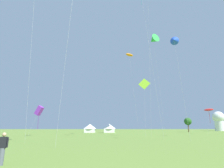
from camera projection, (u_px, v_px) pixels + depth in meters
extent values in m
cylinder|color=#B2B2B7|center=(31.00, 52.00, 27.29)|extent=(1.67, 1.19, 26.09)
cube|color=purple|center=(39.00, 111.00, 45.08)|extent=(2.30, 1.62, 2.51)
cylinder|color=#63238B|center=(38.00, 121.00, 44.49)|extent=(0.07, 0.07, 3.83)
cylinder|color=#B2B2B7|center=(34.00, 123.00, 43.64)|extent=(1.60, 1.51, 6.05)
cone|color=green|center=(153.00, 40.00, 61.47)|extent=(4.13, 4.17, 3.48)
cylinder|color=#B2B2B7|center=(159.00, 83.00, 57.02)|extent=(1.48, 1.81, 30.90)
ellipsoid|color=red|center=(209.00, 110.00, 55.57)|extent=(2.69, 2.88, 0.98)
cylinder|color=maroon|center=(210.00, 117.00, 55.05)|extent=(0.06, 0.06, 3.47)
cylinder|color=#B2B2B7|center=(209.00, 122.00, 53.92)|extent=(1.84, 1.67, 7.25)
cylinder|color=#B2B2B7|center=(151.00, 57.00, 34.87)|extent=(2.44, 1.86, 30.39)
cylinder|color=#B2B2B7|center=(149.00, 53.00, 42.52)|extent=(1.58, 2.43, 37.78)
cube|color=#99DB2D|center=(144.00, 84.00, 43.45)|extent=(2.72, 1.09, 2.83)
cylinder|color=#B2B2B7|center=(145.00, 109.00, 40.90)|extent=(0.66, 2.36, 12.13)
cone|color=blue|center=(174.00, 40.00, 30.28)|extent=(1.93, 1.96, 1.65)
cylinder|color=#B2B2B7|center=(182.00, 87.00, 28.11)|extent=(0.91, 0.62, 16.17)
ellipsoid|color=orange|center=(129.00, 55.00, 67.37)|extent=(3.50, 2.99, 1.10)
cylinder|color=#B2B2B7|center=(134.00, 92.00, 63.26)|extent=(2.36, 1.78, 28.21)
cylinder|color=#B2B2B7|center=(66.00, 57.00, 21.34)|extent=(0.58, 1.63, 20.14)
cylinder|color=#565B66|center=(1.00, 157.00, 9.89)|extent=(0.28, 0.28, 0.90)
cube|color=black|center=(3.00, 142.00, 10.07)|extent=(0.41, 0.31, 0.60)
sphere|color=tan|center=(4.00, 135.00, 10.16)|extent=(0.22, 0.22, 0.22)
cylinder|color=black|center=(8.00, 142.00, 10.07)|extent=(0.09, 0.09, 0.55)
cube|color=white|center=(90.00, 131.00, 69.58)|extent=(3.95, 3.95, 1.48)
cone|color=white|center=(90.00, 126.00, 69.95)|extent=(4.94, 4.94, 1.73)
cube|color=white|center=(109.00, 131.00, 69.67)|extent=(4.00, 4.00, 1.50)
cone|color=white|center=(109.00, 126.00, 70.05)|extent=(5.00, 5.00, 1.75)
cylinder|color=white|center=(219.00, 125.00, 101.68)|extent=(4.80, 4.80, 6.00)
sphere|color=white|center=(218.00, 117.00, 102.75)|extent=(6.40, 6.40, 6.40)
cylinder|color=brown|center=(188.00, 128.00, 76.63)|extent=(0.44, 0.44, 3.36)
sphere|color=#23561E|center=(188.00, 121.00, 77.27)|extent=(3.10, 3.10, 3.10)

